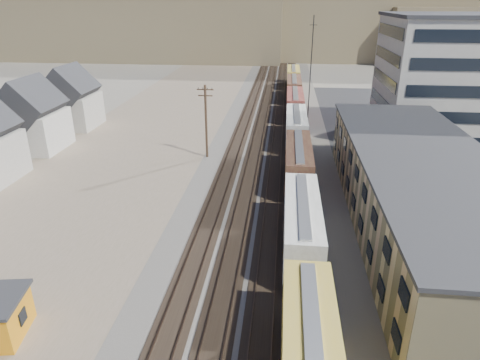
# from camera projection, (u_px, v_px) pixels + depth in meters

# --- Properties ---
(ballast_bed) EXTENTS (18.00, 200.00, 0.06)m
(ballast_bed) POSITION_uv_depth(u_px,v_px,m) (271.00, 141.00, 65.99)
(ballast_bed) COLOR #4C4742
(ballast_bed) RESTS_ON ground
(dirt_yard) EXTENTS (24.00, 180.00, 0.03)m
(dirt_yard) POSITION_uv_depth(u_px,v_px,m) (122.00, 159.00, 58.77)
(dirt_yard) COLOR #6F614C
(dirt_yard) RESTS_ON ground
(asphalt_lot) EXTENTS (26.00, 120.00, 0.04)m
(asphalt_lot) POSITION_uv_depth(u_px,v_px,m) (453.00, 186.00, 50.15)
(asphalt_lot) COLOR #232326
(asphalt_lot) RESTS_ON ground
(rail_tracks) EXTENTS (11.40, 200.00, 0.24)m
(rail_tracks) POSITION_uv_depth(u_px,v_px,m) (267.00, 141.00, 66.01)
(rail_tracks) COLOR black
(rail_tracks) RESTS_ON ground
(freight_train) EXTENTS (3.00, 119.74, 4.46)m
(freight_train) POSITION_uv_depth(u_px,v_px,m) (297.00, 141.00, 57.20)
(freight_train) COLOR black
(freight_train) RESTS_ON ground
(warehouse) EXTENTS (12.40, 40.40, 7.25)m
(warehouse) POSITION_uv_depth(u_px,v_px,m) (420.00, 191.00, 40.25)
(warehouse) COLOR tan
(warehouse) RESTS_ON ground
(office_tower) EXTENTS (22.60, 18.60, 18.45)m
(office_tower) POSITION_uv_depth(u_px,v_px,m) (459.00, 79.00, 64.23)
(office_tower) COLOR #9E998E
(office_tower) RESTS_ON ground
(utility_pole_north) EXTENTS (2.20, 0.32, 10.00)m
(utility_pole_north) POSITION_uv_depth(u_px,v_px,m) (206.00, 120.00, 57.43)
(utility_pole_north) COLOR #382619
(utility_pole_north) RESTS_ON ground
(radio_mast) EXTENTS (1.20, 0.16, 18.00)m
(radio_mast) POSITION_uv_depth(u_px,v_px,m) (310.00, 72.00, 71.02)
(radio_mast) COLOR black
(radio_mast) RESTS_ON ground
(hills_north) EXTENTS (265.00, 80.00, 32.00)m
(hills_north) POSITION_uv_depth(u_px,v_px,m) (284.00, 16.00, 168.45)
(hills_north) COLOR brown
(hills_north) RESTS_ON ground
(maintenance_shed) EXTENTS (3.74, 4.49, 2.95)m
(maintenance_shed) POSITION_uv_depth(u_px,v_px,m) (0.00, 317.00, 27.41)
(maintenance_shed) COLOR orange
(maintenance_shed) RESTS_ON ground
(parked_car_blue) EXTENTS (4.16, 5.59, 1.41)m
(parked_car_blue) POSITION_uv_depth(u_px,v_px,m) (446.00, 131.00, 69.06)
(parked_car_blue) COLOR navy
(parked_car_blue) RESTS_ON ground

